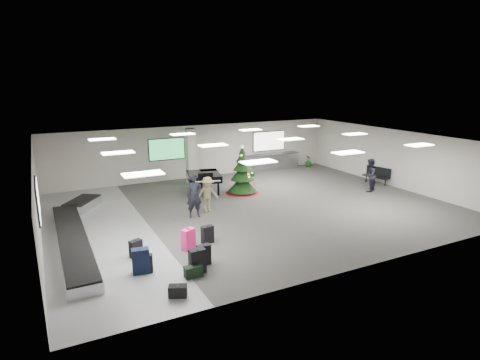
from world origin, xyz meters
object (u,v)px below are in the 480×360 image
bench (377,174)px  potted_plant_right (308,161)px  traveler_a (194,196)px  baggage_carousel (75,232)px  grand_piano (204,177)px  traveler_b (208,194)px  service_counter (271,162)px  traveler_bench (370,175)px  christmas_tree (242,176)px  potted_plant_left (253,170)px  pink_suitcase (188,239)px

bench → potted_plant_right: size_ratio=2.10×
traveler_a → potted_plant_right: (10.78, 6.33, -0.59)m
baggage_carousel → grand_piano: bearing=27.8°
grand_piano → traveler_b: 3.16m
service_counter → traveler_a: size_ratio=2.08×
baggage_carousel → traveler_bench: size_ratio=5.38×
christmas_tree → potted_plant_right: (7.14, 3.83, -0.51)m
traveler_b → traveler_bench: size_ratio=0.90×
christmas_tree → potted_plant_right: size_ratio=3.40×
baggage_carousel → traveler_a: (4.95, 0.14, 0.76)m
traveler_bench → potted_plant_left: (-3.93, 5.89, -0.52)m
baggage_carousel → christmas_tree: bearing=17.1°
traveler_b → pink_suitcase: bearing=-121.4°
traveler_a → potted_plant_left: bearing=46.4°
baggage_carousel → potted_plant_left: 12.25m
potted_plant_right → traveler_bench: bearing=-97.9°
christmas_tree → traveler_a: 4.42m
pink_suitcase → bench: bench is taller
traveler_bench → traveler_b: bearing=-34.2°
christmas_tree → traveler_a: bearing=-145.5°
service_counter → traveler_a: (-7.89, -6.59, 0.43)m
traveler_bench → grand_piano: bearing=-54.4°
service_counter → bench: service_counter is taller
traveler_a → traveler_b: size_ratio=1.20×
traveler_bench → potted_plant_right: (0.93, 6.71, -0.52)m
potted_plant_right → potted_plant_left: bearing=-170.4°
baggage_carousel → christmas_tree: size_ratio=3.73×
christmas_tree → traveler_b: (-2.85, -2.08, -0.07)m
christmas_tree → baggage_carousel: bearing=-162.9°
bench → traveler_b: size_ratio=0.99×
service_counter → potted_plant_right: 2.90m
service_counter → traveler_bench: size_ratio=2.24×
service_counter → potted_plant_right: service_counter is taller
potted_plant_left → potted_plant_right: size_ratio=0.99×
service_counter → bench: size_ratio=2.52×
baggage_carousel → traveler_a: 5.01m
christmas_tree → grand_piano: size_ratio=1.05×
service_counter → grand_piano: grand_piano is taller
traveler_bench → service_counter: bearing=-103.4°
grand_piano → traveler_bench: size_ratio=1.38×
baggage_carousel → pink_suitcase: bearing=-40.6°
pink_suitcase → traveler_a: 3.52m
bench → traveler_bench: traveler_bench is taller
potted_plant_left → pink_suitcase: bearing=-130.3°
pink_suitcase → potted_plant_left: size_ratio=1.03×
traveler_b → potted_plant_right: 11.61m
bench → traveler_a: 11.52m
bench → traveler_a: bearing=169.8°
bench → potted_plant_left: size_ratio=2.13×
baggage_carousel → pink_suitcase: 4.63m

